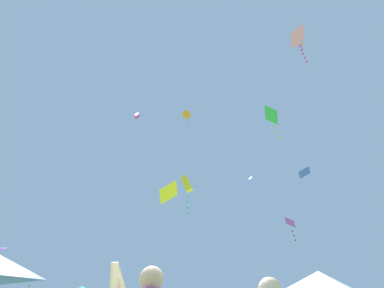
{
  "coord_description": "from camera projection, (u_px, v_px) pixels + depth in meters",
  "views": [
    {
      "loc": [
        -0.27,
        -4.42,
        1.33
      ],
      "look_at": [
        3.32,
        15.65,
        12.69
      ],
      "focal_mm": 29.98,
      "sensor_mm": 36.0,
      "label": 1
    }
  ],
  "objects": [
    {
      "name": "kite_orange_delta",
      "position": [
        187.0,
        115.0,
        39.9
      ],
      "size": [
        1.31,
        1.21,
        2.23
      ],
      "color": "orange"
    },
    {
      "name": "kite_pink_diamond",
      "position": [
        297.0,
        39.0,
        25.91
      ],
      "size": [
        1.41,
        1.52,
        3.17
      ],
      "color": "pink"
    },
    {
      "name": "kite_blue_diamond",
      "position": [
        304.0,
        172.0,
        35.31
      ],
      "size": [
        1.14,
        1.54,
        0.61
      ],
      "color": "blue"
    },
    {
      "name": "kite_yellow_box",
      "position": [
        187.0,
        185.0,
        12.54
      ],
      "size": [
        0.54,
        0.44,
        1.49
      ],
      "color": "yellow"
    },
    {
      "name": "canopy_tent_white",
      "position": [
        320.0,
        284.0,
        12.13
      ],
      "size": [
        2.86,
        2.86,
        3.06
      ],
      "color": "#9E9EA3",
      "rests_on": "ground"
    },
    {
      "name": "kite_purple_diamond",
      "position": [
        291.0,
        223.0,
        35.74
      ],
      "size": [
        1.25,
        1.13,
        2.58
      ],
      "color": "purple"
    },
    {
      "name": "kite_green_diamond",
      "position": [
        273.0,
        116.0,
        16.23
      ],
      "size": [
        0.78,
        0.79,
        1.87
      ],
      "color": "green"
    },
    {
      "name": "kite_magenta_box",
      "position": [
        137.0,
        116.0,
        36.87
      ],
      "size": [
        0.59,
        0.96,
        1.0
      ],
      "color": "#D6389E"
    },
    {
      "name": "kite_orange_diamond",
      "position": [
        301.0,
        44.0,
        29.23
      ],
      "size": [
        0.59,
        0.6,
        1.33
      ],
      "color": "orange"
    },
    {
      "name": "kite_yellow_diamond",
      "position": [
        168.0,
        192.0,
        20.16
      ],
      "size": [
        1.45,
        1.55,
        0.94
      ],
      "color": "yellow"
    },
    {
      "name": "kite_blue_delta",
      "position": [
        249.0,
        179.0,
        34.6
      ],
      "size": [
        0.85,
        1.09,
        0.86
      ],
      "color": "blue"
    }
  ]
}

